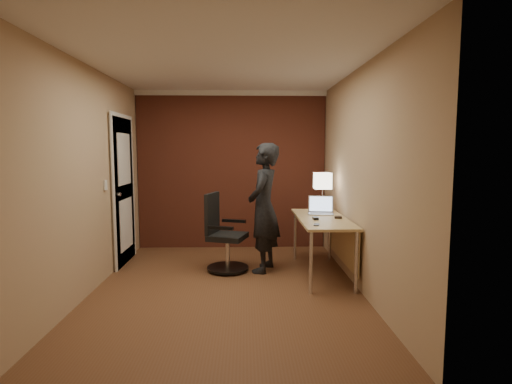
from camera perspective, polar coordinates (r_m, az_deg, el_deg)
The scene contains 9 objects.
room at distance 5.99m, azimuth -6.25°, elevation 4.02°, with size 4.00×4.00×4.00m.
desk at distance 5.12m, azimuth 10.21°, elevation -5.03°, with size 0.60×1.50×0.73m.
desk_lamp at distance 5.53m, azimuth 9.49°, elevation 1.51°, with size 0.22×0.22×0.54m.
laptop at distance 5.39m, azimuth 9.23°, elevation -2.39°, with size 0.37×0.31×0.23m.
mouse at distance 4.92m, azimuth 8.51°, elevation -3.74°, with size 0.06×0.10×0.03m, color black.
phone at distance 4.58m, azimuth 8.64°, elevation -4.63°, with size 0.06×0.12×0.01m, color black.
wallet at distance 5.08m, azimuth 11.66°, elevation -3.55°, with size 0.09×0.11×0.02m, color black.
office_chair at distance 5.25m, azimuth -4.73°, elevation -6.48°, with size 0.57×0.62×1.00m.
person at distance 5.16m, azimuth 1.12°, elevation -2.25°, with size 0.61×0.40×1.67m, color black.
Camera 1 is at (0.21, -4.43, 1.58)m, focal length 28.00 mm.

